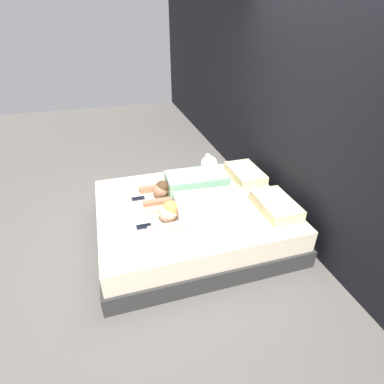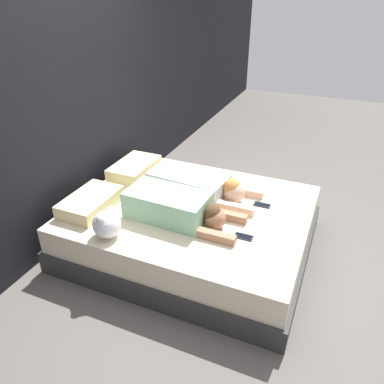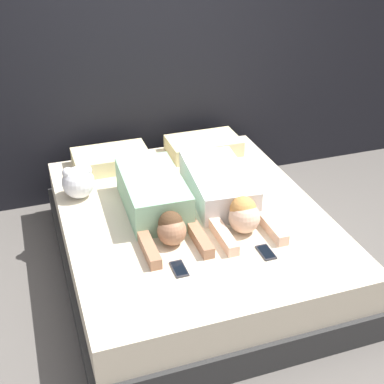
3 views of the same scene
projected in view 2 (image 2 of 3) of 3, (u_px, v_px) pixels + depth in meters
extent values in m
plane|color=#5B5651|center=(192.00, 245.00, 3.61)|extent=(12.00, 12.00, 0.00)
cube|color=black|center=(69.00, 98.00, 3.38)|extent=(12.00, 0.06, 2.60)
cube|color=#2D2D2D|center=(192.00, 237.00, 3.56)|extent=(1.74, 2.12, 0.20)
cube|color=beige|center=(192.00, 217.00, 3.45)|extent=(1.68, 2.06, 0.24)
cube|color=beige|center=(91.00, 202.00, 3.34)|extent=(0.57, 0.35, 0.12)
cube|color=beige|center=(135.00, 168.00, 3.95)|extent=(0.57, 0.35, 0.12)
cube|color=#8CBF99|center=(168.00, 205.00, 3.19)|extent=(0.40, 0.71, 0.24)
sphere|color=#A37051|center=(215.00, 218.00, 3.06)|extent=(0.18, 0.18, 0.18)
sphere|color=#4C331E|center=(213.00, 214.00, 3.05)|extent=(0.15, 0.15, 0.15)
cube|color=#A37051|center=(212.00, 235.00, 2.95)|extent=(0.07, 0.39, 0.07)
cube|color=#A37051|center=(225.00, 215.00, 3.20)|extent=(0.07, 0.39, 0.07)
cube|color=silver|center=(189.00, 183.00, 3.58)|extent=(0.44, 0.76, 0.20)
sphere|color=beige|center=(235.00, 192.00, 3.42)|extent=(0.20, 0.20, 0.20)
sphere|color=#D18C47|center=(232.00, 187.00, 3.41)|extent=(0.17, 0.17, 0.17)
cube|color=beige|center=(232.00, 207.00, 3.31)|extent=(0.07, 0.40, 0.07)
cube|color=beige|center=(242.00, 191.00, 3.57)|extent=(0.07, 0.40, 0.07)
cube|color=#2D2D33|center=(244.00, 237.00, 2.98)|extent=(0.08, 0.15, 0.01)
cube|color=black|center=(244.00, 236.00, 2.98)|extent=(0.06, 0.13, 0.00)
cube|color=#2D2D33|center=(262.00, 205.00, 3.40)|extent=(0.08, 0.15, 0.01)
cube|color=black|center=(262.00, 204.00, 3.40)|extent=(0.06, 0.13, 0.00)
sphere|color=white|center=(107.00, 224.00, 2.94)|extent=(0.22, 0.22, 0.22)
sphere|color=white|center=(101.00, 219.00, 2.85)|extent=(0.08, 0.08, 0.08)
sphere|color=white|center=(110.00, 211.00, 2.95)|extent=(0.08, 0.08, 0.08)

